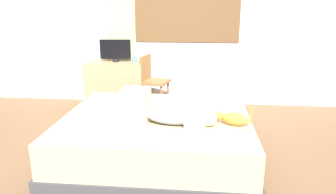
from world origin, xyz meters
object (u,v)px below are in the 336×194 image
at_px(tv_monitor, 115,50).
at_px(bed, 157,137).
at_px(cat, 233,119).
at_px(desk, 117,85).
at_px(person_lying, 164,112).
at_px(cup, 135,59).
at_px(chair_by_desk, 151,78).

bearing_deg(tv_monitor, bed, -63.14).
xyz_separation_m(cat, tv_monitor, (-1.65, 1.93, 0.37)).
distance_m(bed, desk, 1.94).
bearing_deg(person_lying, cup, 109.14).
height_order(tv_monitor, chair_by_desk, tv_monitor).
xyz_separation_m(desk, tv_monitor, (0.00, 0.00, 0.55)).
distance_m(tv_monitor, cup, 0.33).
xyz_separation_m(bed, cat, (0.77, -0.21, 0.31)).
relative_size(person_lying, desk, 1.05).
xyz_separation_m(bed, desk, (-0.88, 1.73, 0.13)).
xyz_separation_m(cat, cup, (-1.35, 1.94, 0.24)).
relative_size(person_lying, tv_monitor, 1.96).
relative_size(cat, tv_monitor, 0.72).
relative_size(person_lying, cup, 10.25).
relative_size(person_lying, cat, 2.74).
bearing_deg(tv_monitor, cup, 0.80).
bearing_deg(cat, bed, 165.10).
xyz_separation_m(tv_monitor, cup, (0.30, 0.00, -0.14)).
height_order(cup, chair_by_desk, chair_by_desk).
bearing_deg(bed, chair_by_desk, 100.48).
height_order(person_lying, cat, person_lying).
distance_m(cup, chair_by_desk, 0.40).
bearing_deg(cat, chair_by_desk, 120.32).
xyz_separation_m(desk, cup, (0.30, 0.00, 0.42)).
relative_size(bed, tv_monitor, 4.15).
bearing_deg(tv_monitor, person_lying, -63.33).
bearing_deg(desk, cat, -49.53).
bearing_deg(cat, tv_monitor, 130.43).
bearing_deg(bed, person_lying, -64.94).
distance_m(person_lying, desk, 2.18).
bearing_deg(bed, desk, 116.93).
xyz_separation_m(person_lying, chair_by_desk, (-0.40, 1.84, -0.09)).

